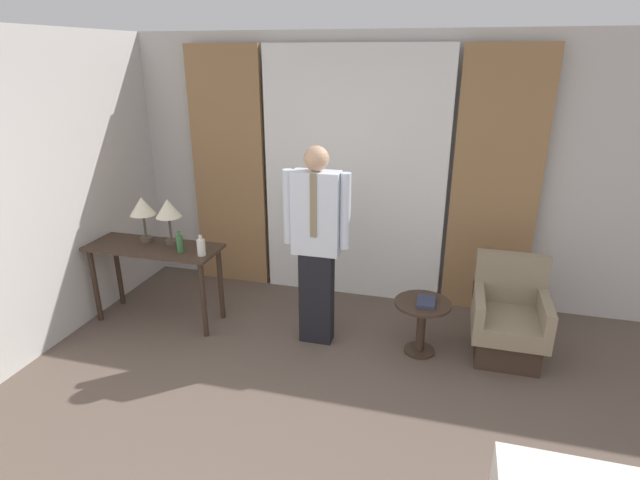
{
  "coord_description": "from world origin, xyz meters",
  "views": [
    {
      "loc": [
        0.97,
        -1.87,
        2.48
      ],
      "look_at": [
        -0.03,
        1.83,
        1.04
      ],
      "focal_mm": 28.0,
      "sensor_mm": 36.0,
      "label": 1
    }
  ],
  "objects_px": {
    "table_lamp_right": "(168,210)",
    "bottle_by_lamp": "(180,244)",
    "book": "(426,302)",
    "desk": "(155,258)",
    "side_table": "(422,318)",
    "table_lamp_left": "(142,208)",
    "bottle_near_edge": "(201,247)",
    "person": "(316,239)",
    "armchair": "(508,322)"
  },
  "relations": [
    {
      "from": "desk",
      "to": "table_lamp_left",
      "type": "xyz_separation_m",
      "value": [
        -0.14,
        0.1,
        0.46
      ]
    },
    {
      "from": "bottle_by_lamp",
      "to": "book",
      "type": "height_order",
      "value": "bottle_by_lamp"
    },
    {
      "from": "table_lamp_left",
      "to": "book",
      "type": "xyz_separation_m",
      "value": [
        2.69,
        -0.04,
        -0.61
      ]
    },
    {
      "from": "desk",
      "to": "table_lamp_left",
      "type": "height_order",
      "value": "table_lamp_left"
    },
    {
      "from": "table_lamp_left",
      "to": "armchair",
      "type": "bearing_deg",
      "value": 2.2
    },
    {
      "from": "bottle_near_edge",
      "to": "side_table",
      "type": "xyz_separation_m",
      "value": [
        1.97,
        0.16,
        -0.52
      ]
    },
    {
      "from": "table_lamp_right",
      "to": "book",
      "type": "distance_m",
      "value": 2.49
    },
    {
      "from": "bottle_near_edge",
      "to": "armchair",
      "type": "distance_m",
      "value": 2.77
    },
    {
      "from": "table_lamp_right",
      "to": "person",
      "type": "height_order",
      "value": "person"
    },
    {
      "from": "armchair",
      "to": "bottle_near_edge",
      "type": "bearing_deg",
      "value": -173.24
    },
    {
      "from": "bottle_by_lamp",
      "to": "side_table",
      "type": "bearing_deg",
      "value": 3.65
    },
    {
      "from": "bottle_near_edge",
      "to": "table_lamp_left",
      "type": "bearing_deg",
      "value": 164.64
    },
    {
      "from": "bottle_by_lamp",
      "to": "person",
      "type": "distance_m",
      "value": 1.28
    },
    {
      "from": "armchair",
      "to": "side_table",
      "type": "relative_size",
      "value": 1.76
    },
    {
      "from": "bottle_near_edge",
      "to": "armchair",
      "type": "height_order",
      "value": "bottle_near_edge"
    },
    {
      "from": "table_lamp_left",
      "to": "book",
      "type": "relative_size",
      "value": 1.94
    },
    {
      "from": "person",
      "to": "armchair",
      "type": "xyz_separation_m",
      "value": [
        1.66,
        0.2,
        -0.67
      ]
    },
    {
      "from": "desk",
      "to": "bottle_by_lamp",
      "type": "xyz_separation_m",
      "value": [
        0.33,
        -0.07,
        0.21
      ]
    },
    {
      "from": "bottle_by_lamp",
      "to": "desk",
      "type": "bearing_deg",
      "value": 167.72
    },
    {
      "from": "desk",
      "to": "bottle_by_lamp",
      "type": "distance_m",
      "value": 0.4
    },
    {
      "from": "desk",
      "to": "armchair",
      "type": "height_order",
      "value": "armchair"
    },
    {
      "from": "book",
      "to": "side_table",
      "type": "bearing_deg",
      "value": 156.26
    },
    {
      "from": "desk",
      "to": "book",
      "type": "height_order",
      "value": "desk"
    },
    {
      "from": "side_table",
      "to": "table_lamp_left",
      "type": "bearing_deg",
      "value": 179.34
    },
    {
      "from": "table_lamp_left",
      "to": "bottle_by_lamp",
      "type": "bearing_deg",
      "value": -20.16
    },
    {
      "from": "person",
      "to": "armchair",
      "type": "relative_size",
      "value": 2.07
    },
    {
      "from": "person",
      "to": "book",
      "type": "relative_size",
      "value": 7.88
    },
    {
      "from": "table_lamp_left",
      "to": "table_lamp_right",
      "type": "distance_m",
      "value": 0.27
    },
    {
      "from": "table_lamp_right",
      "to": "book",
      "type": "xyz_separation_m",
      "value": [
        2.42,
        -0.04,
        -0.61
      ]
    },
    {
      "from": "bottle_by_lamp",
      "to": "table_lamp_left",
      "type": "bearing_deg",
      "value": 159.84
    },
    {
      "from": "table_lamp_right",
      "to": "bottle_near_edge",
      "type": "xyz_separation_m",
      "value": [
        0.42,
        -0.19,
        -0.26
      ]
    },
    {
      "from": "table_lamp_left",
      "to": "bottle_by_lamp",
      "type": "distance_m",
      "value": 0.56
    },
    {
      "from": "table_lamp_left",
      "to": "side_table",
      "type": "distance_m",
      "value": 2.77
    },
    {
      "from": "bottle_near_edge",
      "to": "bottle_by_lamp",
      "type": "bearing_deg",
      "value": 175.29
    },
    {
      "from": "person",
      "to": "table_lamp_right",
      "type": "bearing_deg",
      "value": 177.31
    },
    {
      "from": "side_table",
      "to": "bottle_near_edge",
      "type": "bearing_deg",
      "value": -175.4
    },
    {
      "from": "bottle_by_lamp",
      "to": "side_table",
      "type": "relative_size",
      "value": 0.41
    },
    {
      "from": "table_lamp_right",
      "to": "bottle_by_lamp",
      "type": "height_order",
      "value": "table_lamp_right"
    },
    {
      "from": "table_lamp_left",
      "to": "table_lamp_right",
      "type": "height_order",
      "value": "same"
    },
    {
      "from": "bottle_near_edge",
      "to": "book",
      "type": "xyz_separation_m",
      "value": [
        2.0,
        0.15,
        -0.35
      ]
    },
    {
      "from": "bottle_by_lamp",
      "to": "book",
      "type": "xyz_separation_m",
      "value": [
        2.22,
        0.13,
        -0.35
      ]
    },
    {
      "from": "desk",
      "to": "table_lamp_right",
      "type": "distance_m",
      "value": 0.49
    },
    {
      "from": "desk",
      "to": "person",
      "type": "distance_m",
      "value": 1.63
    },
    {
      "from": "bottle_by_lamp",
      "to": "person",
      "type": "bearing_deg",
      "value": 4.64
    },
    {
      "from": "book",
      "to": "armchair",
      "type": "bearing_deg",
      "value": 13.91
    },
    {
      "from": "bottle_near_edge",
      "to": "armchair",
      "type": "bearing_deg",
      "value": 6.76
    },
    {
      "from": "bottle_near_edge",
      "to": "bottle_by_lamp",
      "type": "xyz_separation_m",
      "value": [
        -0.22,
        0.02,
        0.0
      ]
    },
    {
      "from": "bottle_by_lamp",
      "to": "book",
      "type": "bearing_deg",
      "value": 3.31
    },
    {
      "from": "desk",
      "to": "side_table",
      "type": "distance_m",
      "value": 2.55
    },
    {
      "from": "desk",
      "to": "bottle_near_edge",
      "type": "relative_size",
      "value": 6.66
    }
  ]
}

